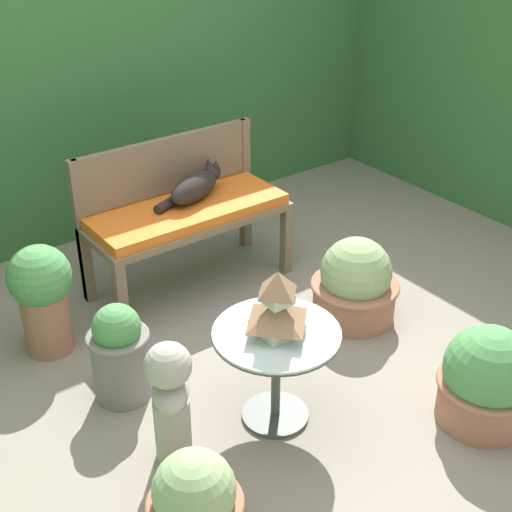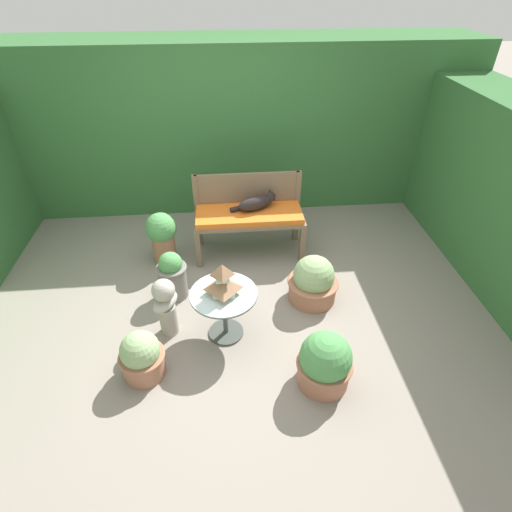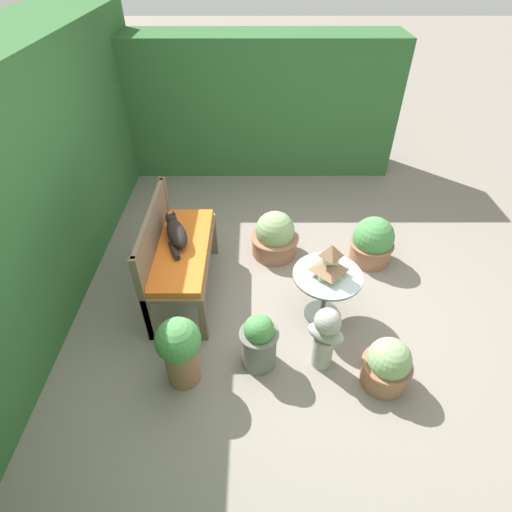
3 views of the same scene
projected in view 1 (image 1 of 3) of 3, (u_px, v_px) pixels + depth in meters
The scene contains 13 objects.
ground at pixel (250, 370), 3.76m from camera, with size 30.00×30.00×0.00m, color gray.
foliage_hedge_back at pixel (45, 75), 4.92m from camera, with size 6.40×0.98×2.08m, color #336633.
garden_bench at pixel (188, 218), 4.28m from camera, with size 1.23×0.50×0.55m.
bench_backrest at pixel (167, 177), 4.35m from camera, with size 1.23×0.06×0.91m.
cat at pixel (195, 187), 4.28m from camera, with size 0.53×0.31×0.20m.
patio_table at pixel (276, 351), 3.26m from camera, with size 0.59×0.59×0.50m.
pagoda_birdhouse at pixel (277, 307), 3.14m from camera, with size 0.25×0.25×0.31m.
garden_bust at pixel (170, 395), 3.07m from camera, with size 0.29×0.33×0.61m.
potted_plant_table_near at pixel (195, 505), 2.72m from camera, with size 0.38×0.38×0.45m.
potted_plant_patio_mid at pixel (355, 284), 4.10m from camera, with size 0.52×0.52×0.50m.
potted_plant_bench_left at pixel (119, 352), 3.47m from camera, with size 0.31×0.31×0.53m.
potted_plant_bench_right at pixel (486, 380), 3.33m from camera, with size 0.46×0.46×0.51m.
potted_plant_hedge_corner at pixel (42, 293), 3.76m from camera, with size 0.34×0.34×0.63m.
Camera 1 is at (-1.75, -2.41, 2.38)m, focal length 50.00 mm.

